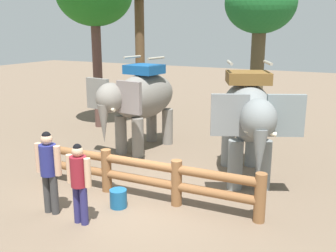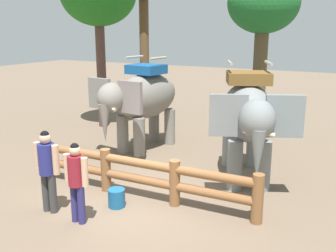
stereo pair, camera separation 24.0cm
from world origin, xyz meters
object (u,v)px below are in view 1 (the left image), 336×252
object	(u,v)px
tourist_woman_in_black	(49,167)
tourist_man_in_blue	(79,178)
log_fence	(140,173)
tree_far_left	(260,9)
feed_bucket	(118,198)
elephant_center	(248,116)
elephant_near_left	(140,99)

from	to	relation	value
tourist_woman_in_black	tourist_man_in_blue	size ratio (longest dim) A/B	1.07
log_fence	tourist_man_in_blue	size ratio (longest dim) A/B	3.42
log_fence	tourist_woman_in_black	size ratio (longest dim) A/B	3.20
log_fence	tree_far_left	world-z (taller)	tree_far_left
tree_far_left	feed_bucket	distance (m)	7.54
elephant_center	tourist_woman_in_black	distance (m)	4.93
elephant_near_left	feed_bucket	bearing A→B (deg)	-66.61
tree_far_left	feed_bucket	size ratio (longest dim) A/B	13.71
elephant_near_left	elephant_center	xyz separation A→B (m)	(3.71, -0.98, 0.03)
log_fence	elephant_near_left	size ratio (longest dim) A/B	1.63
tourist_man_in_blue	tree_far_left	xyz separation A→B (m)	(1.72, 7.03, 3.45)
elephant_center	feed_bucket	xyz separation A→B (m)	(-2.06, -2.84, -1.51)
feed_bucket	elephant_near_left	bearing A→B (deg)	113.39
tourist_man_in_blue	feed_bucket	xyz separation A→B (m)	(0.27, 0.95, -0.77)
log_fence	tree_far_left	size ratio (longest dim) A/B	1.03
elephant_center	tourist_man_in_blue	distance (m)	4.51
elephant_center	tourist_man_in_blue	bearing A→B (deg)	-121.55
tree_far_left	elephant_near_left	bearing A→B (deg)	-143.88
elephant_near_left	elephant_center	world-z (taller)	elephant_center
tree_far_left	tourist_man_in_blue	bearing A→B (deg)	-103.71
elephant_near_left	log_fence	bearing A→B (deg)	-59.98
elephant_center	tourist_woman_in_black	xyz separation A→B (m)	(-3.19, -3.70, -0.67)
tourist_woman_in_black	tourist_man_in_blue	world-z (taller)	tourist_woman_in_black
elephant_near_left	tourist_man_in_blue	size ratio (longest dim) A/B	2.10
elephant_near_left	elephant_center	size ratio (longest dim) A/B	0.98
elephant_near_left	tourist_woman_in_black	distance (m)	4.75
elephant_center	feed_bucket	distance (m)	3.82
log_fence	elephant_near_left	distance (m)	3.82
tourist_woman_in_black	elephant_near_left	bearing A→B (deg)	96.34
elephant_center	elephant_near_left	bearing A→B (deg)	165.18
log_fence	tourist_woman_in_black	bearing A→B (deg)	-131.17
elephant_center	tree_far_left	world-z (taller)	tree_far_left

